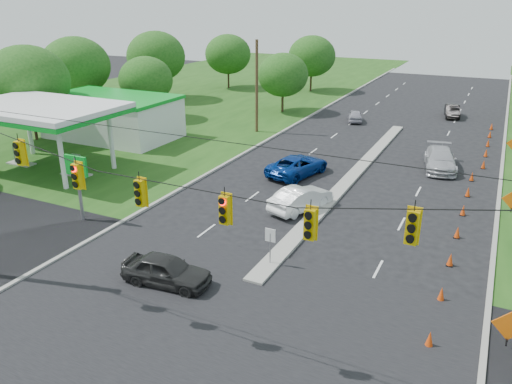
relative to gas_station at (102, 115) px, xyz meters
The scene contains 36 objects.
ground 31.23m from the gas_station, 40.57° to the right, with size 160.00×160.00×0.00m, color black.
grass_left 6.87m from the gas_station, behind, with size 40.00×160.00×0.06m, color #1E4714.
cross_street 31.23m from the gas_station, 40.57° to the right, with size 160.00×14.00×0.02m, color black.
curb_left 16.89m from the gas_station, 35.78° to the left, with size 0.25×110.00×0.16m, color gray.
curb_right 35.22m from the gas_station, 16.13° to the left, with size 0.25×110.00×0.16m, color gray.
median 23.79m from the gas_station, ahead, with size 1.00×34.00×0.18m, color gray.
median_sign 27.62m from the gas_station, 31.07° to the right, with size 0.55×0.06×2.05m.
signal_span 31.83m from the gas_station, 42.00° to the right, with size 25.60×0.32×9.00m.
utility_pole_far_left 14.93m from the gas_station, 41.21° to the left, with size 0.28×0.28×9.00m, color #422D1C.
gas_station is the anchor object (origin of this frame).
cone_0 36.24m from the gas_station, 28.47° to the right, with size 0.32×0.32×0.70m, color #D9410D.
cone_1 34.71m from the gas_station, 23.37° to the right, with size 0.32×0.32×0.70m, color #D9410D.
cone_2 33.48m from the gas_station, 17.86° to the right, with size 0.32×0.32×0.70m, color #D9410D.
cone_3 32.58m from the gas_station, 11.97° to the right, with size 0.32×0.32×0.70m, color #D9410D.
cone_4 32.04m from the gas_station, ahead, with size 0.32×0.32×0.70m, color #D9410D.
cone_5 31.88m from the gas_station, ahead, with size 0.32×0.32×0.70m, color #D9410D.
cone_6 32.10m from the gas_station, ahead, with size 0.32×0.32×0.70m, color #D9410D.
cone_7 33.27m from the gas_station, 12.63° to the left, with size 0.32×0.32×0.70m, color #D9410D.
cone_8 34.21m from the gas_station, 18.37° to the left, with size 0.32×0.32×0.70m, color #D9410D.
cone_9 35.46m from the gas_station, 23.75° to the left, with size 0.32×0.32×0.70m, color #D9410D.
cone_10 37.01m from the gas_station, 28.73° to the left, with size 0.32×0.32×0.70m, color #D9410D.
cone_11 38.81m from the gas_station, 33.27° to the left, with size 0.32×0.32×0.70m, color #D9410D.
work_sign_0 38.11m from the gas_station, 25.25° to the right, with size 1.27×0.58×1.37m.
tree_1 7.38m from the gas_station, 160.57° to the right, with size 7.56×7.56×8.82m.
tree_2 10.19m from the gas_station, 103.60° to the left, with size 5.88×5.88×6.86m.
tree_3 21.66m from the gas_station, 112.93° to the left, with size 7.56×7.56×8.82m.
tree_4 32.14m from the gas_station, 97.82° to the left, with size 6.72×6.72×7.84m.
tree_5 22.05m from the gas_station, 63.99° to the left, with size 5.88×5.88×6.86m.
tree_6 35.67m from the gas_station, 77.60° to the left, with size 6.72×6.72×7.84m.
tree_14 13.29m from the gas_station, 143.18° to the left, with size 7.56×7.56×8.82m.
black_sedan 26.96m from the gas_station, 41.93° to the right, with size 1.73×4.30×1.46m, color #262626.
white_sedan 23.51m from the gas_station, 17.08° to the right, with size 1.62×4.65×1.53m, color white.
blue_pickup 19.82m from the gas_station, ahead, with size 2.57×5.58×1.55m, color navy.
silver_car_far 29.85m from the gas_station, 10.81° to the left, with size 2.26×5.56×1.61m, color #B3B3BA.
silver_car_oncoming 26.54m from the gas_station, 44.92° to the left, with size 1.50×3.72×1.27m, color #A8A4B3.
dark_car_receding 38.03m from the gas_station, 42.37° to the left, with size 1.48×4.24×1.40m, color black.
Camera 1 is at (9.14, -14.19, 12.60)m, focal length 35.00 mm.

